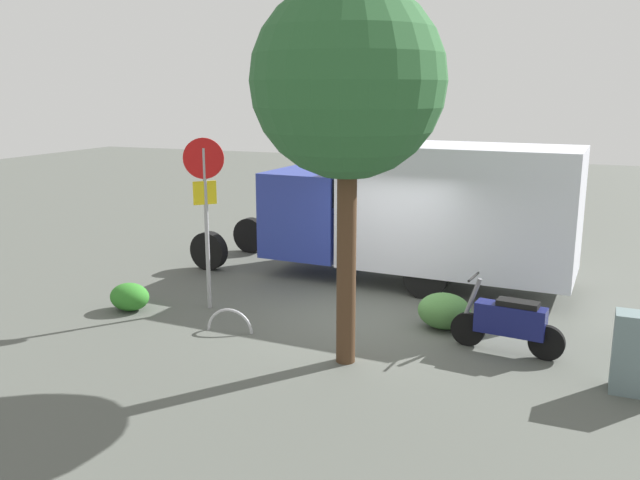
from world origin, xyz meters
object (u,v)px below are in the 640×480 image
(box_truck_near, at_px, (417,208))
(street_tree, at_px, (348,83))
(bike_rack_hoop, at_px, (230,332))
(motorcycle, at_px, (509,322))
(stop_sign, at_px, (205,196))

(box_truck_near, distance_m, street_tree, 5.27)
(street_tree, xyz_separation_m, bike_rack_hoop, (2.31, -0.48, -4.21))
(motorcycle, xyz_separation_m, stop_sign, (5.63, -0.20, 1.67))
(stop_sign, bearing_deg, street_tree, 155.96)
(street_tree, bearing_deg, motorcycle, -150.97)
(box_truck_near, xyz_separation_m, stop_sign, (3.30, 3.13, 0.52))
(bike_rack_hoop, bearing_deg, box_truck_near, -118.99)
(box_truck_near, xyz_separation_m, street_tree, (-0.02, 4.61, 2.55))
(stop_sign, height_order, street_tree, street_tree)
(box_truck_near, xyz_separation_m, motorcycle, (-2.33, 3.33, -1.14))
(motorcycle, xyz_separation_m, bike_rack_hoop, (4.62, 0.81, -0.52))
(box_truck_near, relative_size, street_tree, 1.52)
(motorcycle, distance_m, street_tree, 4.54)
(street_tree, distance_m, bike_rack_hoop, 4.83)
(motorcycle, bearing_deg, street_tree, 36.30)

